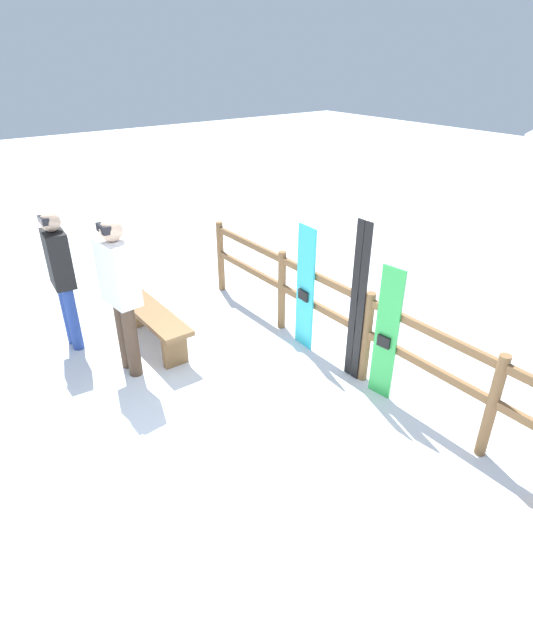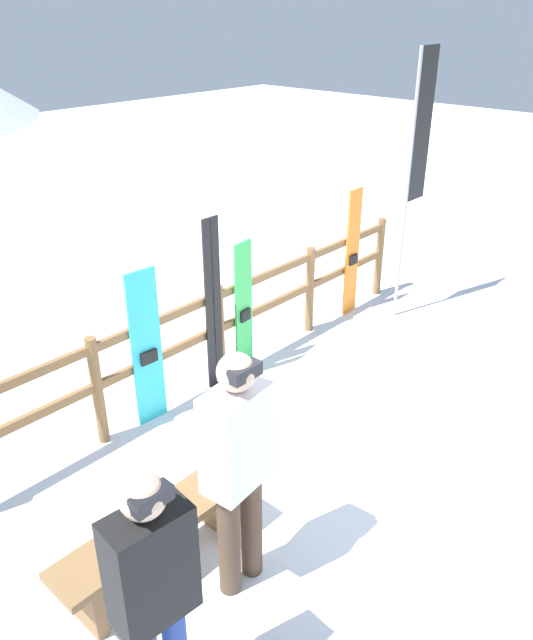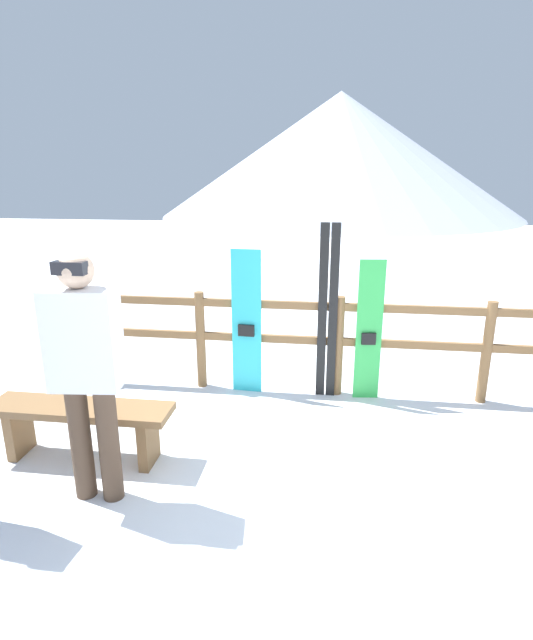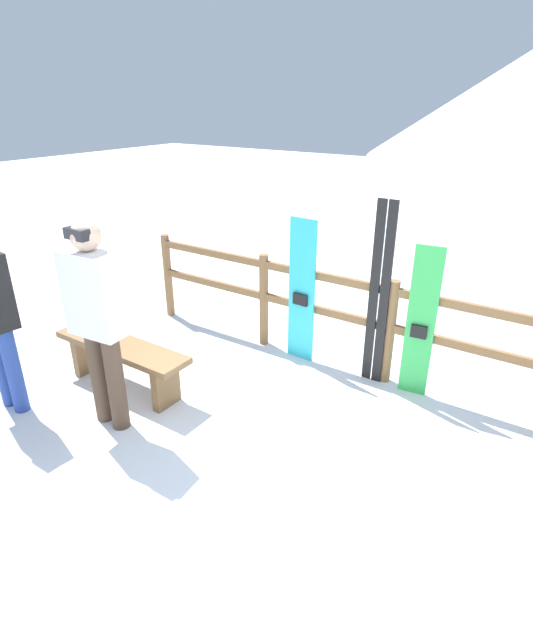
{
  "view_description": "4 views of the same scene",
  "coord_description": "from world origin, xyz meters",
  "px_view_note": "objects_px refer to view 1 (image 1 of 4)",
  "views": [
    {
      "loc": [
        3.01,
        -1.57,
        3.24
      ],
      "look_at": [
        -0.5,
        1.06,
        0.83
      ],
      "focal_mm": 28.0,
      "sensor_mm": 36.0,
      "label": 1
    },
    {
      "loc": [
        -3.79,
        -2.13,
        3.52
      ],
      "look_at": [
        -0.36,
        1.03,
        1.15
      ],
      "focal_mm": 35.0,
      "sensor_mm": 36.0,
      "label": 2
    },
    {
      "loc": [
        -0.08,
        -2.87,
        2.26
      ],
      "look_at": [
        -0.64,
        1.24,
        1.01
      ],
      "focal_mm": 28.0,
      "sensor_mm": 36.0,
      "label": 3
    },
    {
      "loc": [
        1.42,
        -2.2,
        2.61
      ],
      "look_at": [
        -0.74,
        1.0,
        0.85
      ],
      "focal_mm": 28.0,
      "sensor_mm": 36.0,
      "label": 4
    }
  ],
  "objects_px": {
    "person_white": "(120,288)",
    "person_black": "(61,271)",
    "snowboard_green": "(386,335)",
    "bench": "(152,319)",
    "snowboard_cyan": "(305,289)",
    "ski_pair_black": "(358,304)"
  },
  "relations": [
    {
      "from": "snowboard_cyan",
      "to": "ski_pair_black",
      "type": "bearing_deg",
      "value": 0.24
    },
    {
      "from": "bench",
      "to": "snowboard_green",
      "type": "xyz_separation_m",
      "value": [
        2.34,
        1.47,
        0.36
      ]
    },
    {
      "from": "ski_pair_black",
      "to": "snowboard_green",
      "type": "height_order",
      "value": "ski_pair_black"
    },
    {
      "from": "person_white",
      "to": "person_black",
      "type": "bearing_deg",
      "value": -159.93
    },
    {
      "from": "snowboard_cyan",
      "to": "snowboard_green",
      "type": "relative_size",
      "value": 1.05
    },
    {
      "from": "snowboard_cyan",
      "to": "snowboard_green",
      "type": "bearing_deg",
      "value": -0.0
    },
    {
      "from": "person_white",
      "to": "person_black",
      "type": "height_order",
      "value": "person_white"
    },
    {
      "from": "bench",
      "to": "person_white",
      "type": "bearing_deg",
      "value": -52.39
    },
    {
      "from": "person_white",
      "to": "snowboard_cyan",
      "type": "xyz_separation_m",
      "value": [
        0.75,
        1.92,
        -0.27
      ]
    },
    {
      "from": "person_black",
      "to": "ski_pair_black",
      "type": "bearing_deg",
      "value": 42.14
    },
    {
      "from": "snowboard_green",
      "to": "person_white",
      "type": "bearing_deg",
      "value": -136.04
    },
    {
      "from": "person_black",
      "to": "bench",
      "type": "bearing_deg",
      "value": 53.72
    },
    {
      "from": "bench",
      "to": "snowboard_green",
      "type": "height_order",
      "value": "snowboard_green"
    },
    {
      "from": "ski_pair_black",
      "to": "snowboard_green",
      "type": "relative_size",
      "value": 1.24
    },
    {
      "from": "snowboard_cyan",
      "to": "person_black",
      "type": "bearing_deg",
      "value": -126.54
    },
    {
      "from": "snowboard_green",
      "to": "ski_pair_black",
      "type": "bearing_deg",
      "value": 179.52
    },
    {
      "from": "snowboard_cyan",
      "to": "snowboard_green",
      "type": "height_order",
      "value": "snowboard_cyan"
    },
    {
      "from": "person_white",
      "to": "snowboard_green",
      "type": "distance_m",
      "value": 2.78
    },
    {
      "from": "snowboard_cyan",
      "to": "bench",
      "type": "bearing_deg",
      "value": -126.68
    },
    {
      "from": "bench",
      "to": "snowboard_cyan",
      "type": "distance_m",
      "value": 1.88
    },
    {
      "from": "person_white",
      "to": "ski_pair_black",
      "type": "bearing_deg",
      "value": 50.7
    },
    {
      "from": "bench",
      "to": "person_white",
      "type": "height_order",
      "value": "person_white"
    }
  ]
}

